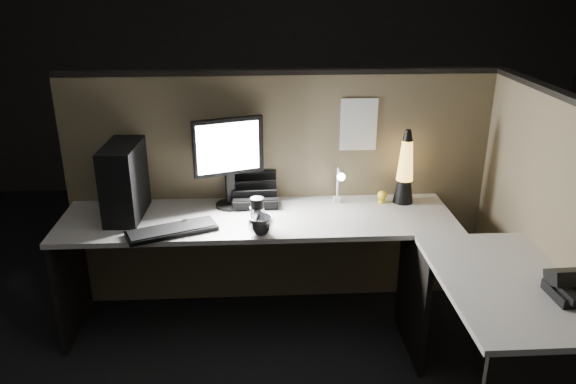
{
  "coord_description": "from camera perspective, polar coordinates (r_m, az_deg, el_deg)",
  "views": [
    {
      "loc": [
        -0.15,
        -2.41,
        2.07
      ],
      "look_at": [
        0.01,
        0.35,
        0.98
      ],
      "focal_mm": 35.0,
      "sensor_mm": 36.0,
      "label": 1
    }
  ],
  "objects": [
    {
      "name": "room_shell",
      "position": [
        2.45,
        0.18,
        10.96
      ],
      "size": [
        6.0,
        6.0,
        6.0
      ],
      "color": "silver",
      "rests_on": "ground"
    },
    {
      "name": "partition_back",
      "position": [
        3.59,
        -0.72,
        -0.01
      ],
      "size": [
        2.66,
        0.06,
        1.5
      ],
      "primitive_type": "cube",
      "color": "brown",
      "rests_on": "ground"
    },
    {
      "name": "partition_right",
      "position": [
        3.2,
        24.69,
        -4.98
      ],
      "size": [
        0.06,
        1.66,
        1.5
      ],
      "primitive_type": "cube",
      "color": "brown",
      "rests_on": "ground"
    },
    {
      "name": "desk",
      "position": [
        3.07,
        3.25,
        -7.55
      ],
      "size": [
        2.6,
        1.6,
        0.73
      ],
      "color": "#B1ADA7",
      "rests_on": "ground"
    },
    {
      "name": "pc_tower",
      "position": [
        3.36,
        -16.28,
        1.09
      ],
      "size": [
        0.2,
        0.42,
        0.43
      ],
      "primitive_type": "cube",
      "rotation": [
        0.0,
        0.0,
        -0.04
      ],
      "color": "black",
      "rests_on": "desk"
    },
    {
      "name": "monitor",
      "position": [
        3.35,
        -6.05,
        3.86
      ],
      "size": [
        0.41,
        0.19,
        0.55
      ],
      "rotation": [
        0.0,
        0.0,
        0.33
      ],
      "color": "black",
      "rests_on": "desk"
    },
    {
      "name": "keyboard",
      "position": [
        3.15,
        -11.71,
        -3.86
      ],
      "size": [
        0.51,
        0.34,
        0.02
      ],
      "primitive_type": "cube",
      "rotation": [
        0.0,
        0.0,
        0.39
      ],
      "color": "black",
      "rests_on": "desk"
    },
    {
      "name": "mouse",
      "position": [
        3.22,
        -10.28,
        -3.06
      ],
      "size": [
        0.1,
        0.09,
        0.03
      ],
      "primitive_type": "ellipsoid",
      "rotation": [
        0.0,
        0.0,
        0.31
      ],
      "color": "black",
      "rests_on": "desk"
    },
    {
      "name": "clip_lamp",
      "position": [
        3.4,
        5.22,
        0.73
      ],
      "size": [
        0.05,
        0.18,
        0.24
      ],
      "color": "silver",
      "rests_on": "desk"
    },
    {
      "name": "organizer",
      "position": [
        3.48,
        -3.4,
        -0.35
      ],
      "size": [
        0.28,
        0.25,
        0.21
      ],
      "rotation": [
        0.0,
        0.0,
        0.04
      ],
      "color": "black",
      "rests_on": "desk"
    },
    {
      "name": "lava_lamp",
      "position": [
        3.5,
        11.79,
        1.93
      ],
      "size": [
        0.12,
        0.12,
        0.46
      ],
      "color": "black",
      "rests_on": "desk"
    },
    {
      "name": "travel_mug",
      "position": [
        3.12,
        -3.14,
        -2.15
      ],
      "size": [
        0.08,
        0.08,
        0.18
      ],
      "primitive_type": "cylinder",
      "color": "black",
      "rests_on": "desk"
    },
    {
      "name": "steel_mug",
      "position": [
        3.05,
        -2.77,
        -3.46
      ],
      "size": [
        0.15,
        0.15,
        0.11
      ],
      "primitive_type": "imported",
      "rotation": [
        0.0,
        0.0,
        0.07
      ],
      "color": "silver",
      "rests_on": "desk"
    },
    {
      "name": "figurine",
      "position": [
        3.51,
        9.54,
        -0.33
      ],
      "size": [
        0.06,
        0.06,
        0.06
      ],
      "primitive_type": "sphere",
      "color": "yellow",
      "rests_on": "desk"
    },
    {
      "name": "pinned_paper",
      "position": [
        3.47,
        7.2,
        6.8
      ],
      "size": [
        0.23,
        0.0,
        0.32
      ],
      "primitive_type": "cube",
      "color": "white",
      "rests_on": "partition_back"
    },
    {
      "name": "desk_phone",
      "position": [
        2.8,
        27.05,
        -8.48
      ],
      "size": [
        0.22,
        0.23,
        0.13
      ],
      "rotation": [
        0.0,
        0.0,
        0.04
      ],
      "color": "black",
      "rests_on": "desk"
    }
  ]
}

